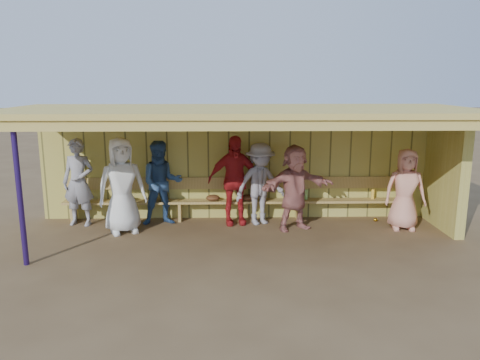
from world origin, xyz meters
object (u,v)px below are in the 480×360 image
at_px(player_a, 79,182).
at_px(bench, 239,196).
at_px(player_e, 260,184).
at_px(player_c, 162,183).
at_px(player_d, 234,180).
at_px(player_b, 122,186).
at_px(player_h, 405,189).
at_px(player_f, 295,188).

xyz_separation_m(player_a, bench, (3.36, 0.31, -0.39)).
height_order(player_a, bench, player_a).
distance_m(player_e, bench, 0.64).
distance_m(player_c, player_d, 1.52).
height_order(player_b, player_e, player_b).
bearing_deg(player_h, player_b, -173.42).
distance_m(player_b, player_h, 5.71).
bearing_deg(bench, player_a, -174.81).
relative_size(player_d, player_e, 1.09).
distance_m(player_a, player_e, 3.80).
xyz_separation_m(player_b, player_c, (0.71, 0.52, -0.07)).
xyz_separation_m(player_c, player_d, (1.52, 0.00, 0.05)).
xyz_separation_m(player_a, player_h, (6.73, -0.45, -0.09)).
relative_size(player_a, player_d, 0.97).
xyz_separation_m(player_b, player_d, (2.23, 0.52, -0.02)).
distance_m(player_b, player_c, 0.88).
bearing_deg(player_b, player_c, 12.10).
bearing_deg(player_h, player_c, -179.27).
distance_m(player_d, player_f, 1.29).
distance_m(player_b, bench, 2.52).
height_order(player_e, player_h, player_e).
distance_m(player_f, bench, 1.37).
bearing_deg(player_d, player_f, -28.49).
xyz_separation_m(player_c, player_h, (5.00, -0.45, -0.06)).
bearing_deg(player_b, player_f, -22.15).
height_order(player_b, player_d, player_b).
bearing_deg(player_h, player_f, -175.25).
relative_size(player_e, bench, 0.23).
bearing_deg(player_b, player_a, 128.87).
bearing_deg(player_a, player_b, -18.40).
distance_m(player_c, player_f, 2.78).
relative_size(player_a, player_h, 1.10).
bearing_deg(player_d, bench, 59.38).
bearing_deg(player_f, player_a, 152.61).
xyz_separation_m(player_d, player_h, (3.48, -0.45, -0.11)).
height_order(player_h, bench, player_h).
bearing_deg(bench, player_e, -35.83).
bearing_deg(player_c, bench, -2.21).
bearing_deg(player_d, player_e, -11.18).
xyz_separation_m(player_a, player_d, (3.25, 0.00, 0.03)).
xyz_separation_m(player_a, player_f, (4.48, -0.41, -0.04)).
xyz_separation_m(player_a, player_e, (3.80, -0.01, -0.05)).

